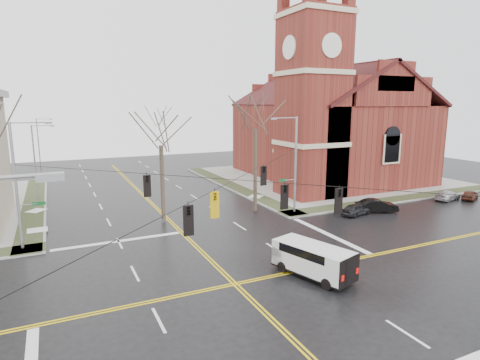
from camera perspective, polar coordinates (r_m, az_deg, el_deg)
name	(u,v)px	position (r m, az deg, el deg)	size (l,w,h in m)	color
ground	(235,284)	(24.13, -0.71, -14.58)	(120.00, 120.00, 0.00)	black
sidewalks	(235,283)	(24.09, -0.71, -14.42)	(80.00, 80.00, 0.17)	gray
road_markings	(235,284)	(24.12, -0.71, -14.57)	(100.00, 100.00, 0.01)	gold
church	(325,117)	(55.99, 12.03, 8.69)	(24.28, 27.48, 27.50)	maroon
signal_pole_ne	(294,162)	(37.74, 7.68, 2.54)	(2.75, 0.22, 9.00)	gray
signal_pole_nw	(19,182)	(31.87, -28.97, -0.28)	(2.75, 0.22, 9.00)	gray
span_wires	(235,180)	(22.17, -0.75, 0.04)	(23.02, 23.02, 0.03)	black
traffic_signals	(240,195)	(21.74, -0.02, -2.20)	(8.21, 8.26, 1.30)	black
streetlight_north_a	(36,159)	(48.21, -27.01, 2.68)	(2.30, 0.20, 8.00)	gray
streetlight_north_b	(40,143)	(68.09, -26.62, 4.79)	(2.30, 0.20, 8.00)	gray
cargo_van	(310,257)	(25.17, 9.96, -10.78)	(3.41, 5.44, 1.94)	white
parked_car_a	(356,209)	(39.21, 16.18, -4.03)	(1.32, 3.28, 1.12)	black
parked_car_b	(377,206)	(40.79, 18.88, -3.48)	(1.38, 3.96, 1.31)	black
parked_car_c	(448,195)	(49.01, 27.42, -1.93)	(1.47, 3.62, 1.05)	#B6B6B9
parked_car_d	(470,195)	(50.37, 29.90, -1.83)	(1.27, 3.16, 1.08)	#4C2115
tree_nw_near	(161,140)	(35.22, -11.20, 5.56)	(4.00, 4.00, 9.95)	#372D23
tree_ne	(256,123)	(37.67, 2.24, 8.11)	(4.00, 4.00, 11.81)	#372D23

